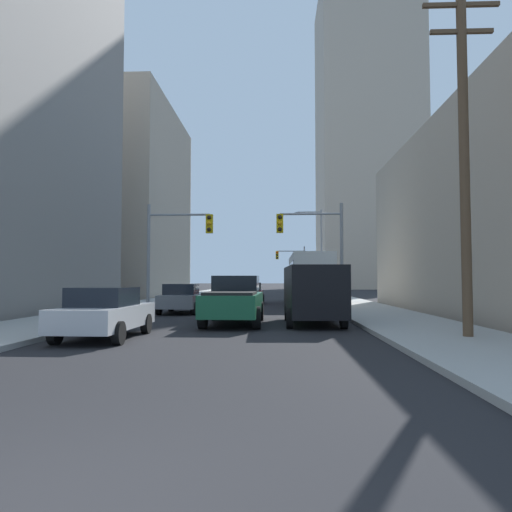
% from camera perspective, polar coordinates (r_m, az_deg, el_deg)
% --- Properties ---
extents(sidewalk_left, '(3.95, 160.00, 0.15)m').
position_cam_1_polar(sidewalk_left, '(53.99, -6.71, -4.60)').
color(sidewalk_left, '#9E9E99').
rests_on(sidewalk_left, ground).
extents(sidewalk_right, '(3.95, 160.00, 0.15)m').
position_cam_1_polar(sidewalk_right, '(53.54, 7.85, -4.60)').
color(sidewalk_right, '#9E9E99').
rests_on(sidewalk_right, ground).
extents(city_bus, '(2.67, 11.50, 3.40)m').
position_cam_1_polar(city_bus, '(33.27, 6.39, -2.52)').
color(city_bus, silver).
rests_on(city_bus, ground).
extents(pickup_truck_green, '(2.20, 5.44, 1.90)m').
position_cam_1_polar(pickup_truck_green, '(18.63, -2.63, -5.36)').
color(pickup_truck_green, '#195938').
rests_on(pickup_truck_green, ground).
extents(cargo_van_black, '(2.18, 5.28, 2.26)m').
position_cam_1_polar(cargo_van_black, '(18.65, 6.89, -4.25)').
color(cargo_van_black, black).
rests_on(cargo_van_black, ground).
extents(sedan_silver, '(1.95, 4.24, 1.52)m').
position_cam_1_polar(sedan_silver, '(14.73, -17.82, -6.53)').
color(sedan_silver, '#B7BABF').
rests_on(sedan_silver, ground).
extents(sedan_grey, '(1.95, 4.23, 1.52)m').
position_cam_1_polar(sedan_grey, '(24.89, -8.97, -5.06)').
color(sedan_grey, slate).
rests_on(sedan_grey, ground).
extents(sedan_red, '(1.95, 4.21, 1.52)m').
position_cam_1_polar(sedan_red, '(33.98, -0.71, -4.49)').
color(sedan_red, maroon).
rests_on(sedan_red, ground).
extents(traffic_signal_near_left, '(3.73, 0.44, 6.00)m').
position_cam_1_polar(traffic_signal_near_left, '(26.91, -9.61, 2.08)').
color(traffic_signal_near_left, gray).
rests_on(traffic_signal_near_left, ground).
extents(traffic_signal_near_right, '(3.71, 0.44, 6.00)m').
position_cam_1_polar(traffic_signal_near_right, '(26.39, 6.93, 2.15)').
color(traffic_signal_near_right, gray).
rests_on(traffic_signal_near_right, ground).
extents(traffic_signal_far_right, '(3.79, 0.44, 6.00)m').
position_cam_1_polar(traffic_signal_far_right, '(60.96, 4.36, -0.67)').
color(traffic_signal_far_right, gray).
rests_on(traffic_signal_far_right, ground).
extents(utility_pole_right, '(2.20, 0.28, 10.36)m').
position_cam_1_polar(utility_pole_right, '(15.10, 23.86, 11.61)').
color(utility_pole_right, brown).
rests_on(utility_pole_right, ground).
extents(street_lamp_right, '(2.33, 0.32, 7.50)m').
position_cam_1_polar(street_lamp_right, '(39.03, 7.41, 1.27)').
color(street_lamp_right, gray).
rests_on(street_lamp_right, ground).
extents(building_left_mid_office, '(15.72, 19.52, 19.78)m').
position_cam_1_polar(building_left_mid_office, '(53.33, -18.22, 6.08)').
color(building_left_mid_office, '#B7A893').
rests_on(building_left_mid_office, ground).
extents(building_right_far_highrise, '(18.06, 18.86, 56.88)m').
position_cam_1_polar(building_right_far_highrise, '(95.23, 13.25, 13.52)').
color(building_right_far_highrise, '#B7A893').
rests_on(building_right_far_highrise, ground).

